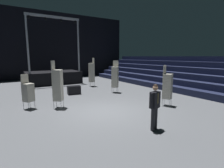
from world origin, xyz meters
The scene contains 11 objects.
ground_plane centered at (0.00, 0.00, -0.05)m, with size 22.00×30.00×0.10m, color #515459.
arena_end_wall centered at (0.00, 15.00, 4.00)m, with size 22.00×0.30×8.00m, color black.
bleacher_bank_right centered at (8.75, 1.00, 1.35)m, with size 4.50×24.00×2.70m.
stage_riser centered at (0.00, 10.51, 0.70)m, with size 5.03×3.20×6.26m.
man_with_tie centered at (0.44, -2.89, 0.97)m, with size 0.57×0.33×1.72m.
chair_stack_front_left centered at (-3.15, 2.39, 0.90)m, with size 0.60×0.60×1.79m.
chair_stack_front_right centered at (-1.81, 1.75, 1.24)m, with size 0.61×0.61×2.48m.
chair_stack_mid_left centered at (2.53, 6.85, 1.28)m, with size 0.48×0.48×2.56m.
chair_stack_mid_right centered at (3.34, -0.98, 1.11)m, with size 0.59×0.59×2.22m.
chair_stack_rear_left centered at (2.85, 3.47, 1.19)m, with size 0.62×0.62×2.39m.
equipment_road_case centered at (0.03, 4.57, 0.30)m, with size 0.90×0.60×0.60m, color black.
Camera 1 is at (-4.05, -7.15, 2.68)m, focal length 27.49 mm.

